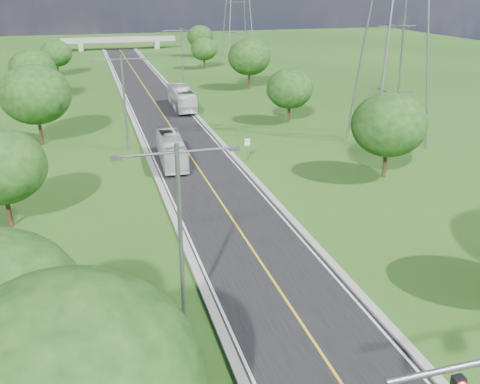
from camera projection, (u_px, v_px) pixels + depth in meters
The scene contains 21 objects.
ground at pixel (163, 116), 72.21m from camera, with size 260.00×260.00×0.00m, color #1E4814.
road at pixel (157, 106), 77.57m from camera, with size 8.00×150.00×0.06m, color black.
curb_left at pixel (128, 108), 76.44m from camera, with size 0.50×150.00×0.22m, color gray.
curb_right at pixel (186, 104), 78.63m from camera, with size 0.50×150.00×0.22m, color gray.
speed_limit_sign at pixel (247, 146), 53.26m from camera, with size 0.55×0.09×2.40m.
overpass at pixel (119, 40), 142.91m from camera, with size 30.00×3.00×3.20m.
streetlight_near_left at pixel (180, 225), 25.55m from camera, with size 5.90×0.25×10.00m.
streetlight_mid_left at pixel (124, 95), 55.07m from camera, with size 5.90×0.25×10.00m.
streetlight_far_right at pixel (182, 53), 87.69m from camera, with size 5.90×0.25×10.00m.
power_tower_near at pixel (399, 12), 54.85m from camera, with size 9.00×6.40×28.00m.
tree_lb at pixel (1, 167), 37.77m from camera, with size 6.30×6.30×7.33m.
tree_lc at pixel (35, 95), 57.37m from camera, with size 7.56×7.56×8.79m.
tree_ld at pixel (32, 69), 78.56m from camera, with size 6.72×6.72×7.82m.
tree_le at pixel (56, 53), 100.90m from camera, with size 5.88×5.88×6.84m.
tree_rb at pixel (389, 125), 47.67m from camera, with size 6.72×6.72×7.82m.
tree_rc at pixel (290, 89), 67.32m from camera, with size 5.88×5.88×6.84m.
tree_rd at pixel (249, 57), 88.97m from camera, with size 7.14×7.14×8.30m.
tree_re at pixel (204, 49), 110.26m from camera, with size 5.46×5.46×6.35m.
tree_rf at pixel (200, 37), 128.83m from camera, with size 6.30×6.30×7.33m.
bus_outbound at pixel (182, 98), 75.54m from camera, with size 2.56×10.96×3.05m, color silver.
bus_inbound at pixel (172, 150), 52.79m from camera, with size 2.22×9.47×2.64m, color silver.
Camera 1 is at (-9.65, -11.09, 16.76)m, focal length 40.00 mm.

